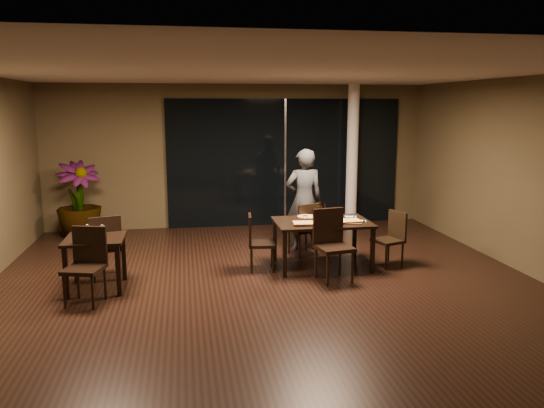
{
  "coord_description": "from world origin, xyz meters",
  "views": [
    {
      "loc": [
        -1.15,
        -7.17,
        2.56
      ],
      "look_at": [
        0.19,
        0.81,
        1.05
      ],
      "focal_mm": 35.0,
      "sensor_mm": 36.0,
      "label": 1
    }
  ],
  "objects": [
    {
      "name": "chair_side_far",
      "position": [
        -2.33,
        0.73,
        0.55
      ],
      "size": [
        0.56,
        0.56,
        0.98
      ],
      "rotation": [
        0.0,
        0.0,
        3.42
      ],
      "color": "black",
      "rests_on": "ground"
    },
    {
      "name": "wall_right",
      "position": [
        4.05,
        0.0,
        1.5
      ],
      "size": [
        0.1,
        8.0,
        3.0
      ],
      "primitive_type": "cube",
      "color": "#483D26",
      "rests_on": "ground"
    },
    {
      "name": "napkin_near",
      "position": [
        1.59,
        0.67,
        0.76
      ],
      "size": [
        0.2,
        0.15,
        0.01
      ],
      "primitive_type": "cube",
      "rotation": [
        0.0,
        0.0,
        -0.29
      ],
      "color": "white",
      "rests_on": "main_table"
    },
    {
      "name": "potted_plant",
      "position": [
        -3.17,
        3.38,
        0.75
      ],
      "size": [
        1.1,
        1.1,
        1.5
      ],
      "primitive_type": "imported",
      "rotation": [
        0.0,
        0.0,
        0.47
      ],
      "color": "#1F4818",
      "rests_on": "ground"
    },
    {
      "name": "tumbler_right",
      "position": [
        1.26,
        0.91,
        0.79
      ],
      "size": [
        0.07,
        0.07,
        0.09
      ],
      "primitive_type": "cylinder",
      "color": "white",
      "rests_on": "main_table"
    },
    {
      "name": "ground",
      "position": [
        0.0,
        0.0,
        0.0
      ],
      "size": [
        8.0,
        8.0,
        0.0
      ],
      "primitive_type": "plane",
      "color": "black",
      "rests_on": "ground"
    },
    {
      "name": "side_napkin",
      "position": [
        -2.38,
        0.09,
        0.76
      ],
      "size": [
        0.21,
        0.17,
        0.01
      ],
      "primitive_type": "cube",
      "rotation": [
        0.0,
        0.0,
        0.42
      ],
      "color": "white",
      "rests_on": "side_table"
    },
    {
      "name": "chair_side_near",
      "position": [
        -2.44,
        -0.19,
        0.56
      ],
      "size": [
        0.57,
        0.57,
        1.0
      ],
      "rotation": [
        0.0,
        0.0,
        -0.28
      ],
      "color": "black",
      "rests_on": "ground"
    },
    {
      "name": "pizza_board_left",
      "position": [
        0.75,
        0.58,
        0.76
      ],
      "size": [
        0.58,
        0.4,
        0.01
      ],
      "primitive_type": "cube",
      "rotation": [
        0.0,
        0.0,
        -0.28
      ],
      "color": "#4B2918",
      "rests_on": "main_table"
    },
    {
      "name": "round_pizza",
      "position": [
        0.83,
        1.12,
        0.76
      ],
      "size": [
        0.31,
        0.31,
        0.01
      ],
      "primitive_type": "cylinder",
      "color": "#B62B14",
      "rests_on": "main_table"
    },
    {
      "name": "tumbler_left",
      "position": [
        0.74,
        0.87,
        0.79
      ],
      "size": [
        0.08,
        0.08,
        0.09
      ],
      "primitive_type": "cylinder",
      "color": "white",
      "rests_on": "main_table"
    },
    {
      "name": "napkin_far",
      "position": [
        1.53,
        1.0,
        0.76
      ],
      "size": [
        0.2,
        0.16,
        0.01
      ],
      "primitive_type": "cube",
      "rotation": [
        0.0,
        0.0,
        -0.37
      ],
      "color": "silver",
      "rests_on": "main_table"
    },
    {
      "name": "wall_back",
      "position": [
        0.0,
        4.05,
        1.5
      ],
      "size": [
        8.0,
        0.1,
        3.0
      ],
      "primitive_type": "cube",
      "color": "#483D26",
      "rests_on": "ground"
    },
    {
      "name": "window_panel",
      "position": [
        1.0,
        3.96,
        1.35
      ],
      "size": [
        5.0,
        0.06,
        2.7
      ],
      "primitive_type": "cube",
      "color": "black",
      "rests_on": "ground"
    },
    {
      "name": "bottle_b",
      "position": [
        1.05,
        0.85,
        0.89
      ],
      "size": [
        0.06,
        0.06,
        0.27
      ],
      "primitive_type": null,
      "color": "black",
      "rests_on": "main_table"
    },
    {
      "name": "chair_main_near",
      "position": [
        0.98,
        0.18,
        0.59
      ],
      "size": [
        0.57,
        0.57,
        1.05
      ],
      "rotation": [
        0.0,
        0.0,
        0.18
      ],
      "color": "black",
      "rests_on": "ground"
    },
    {
      "name": "column",
      "position": [
        2.4,
        3.65,
        1.5
      ],
      "size": [
        0.24,
        0.24,
        3.0
      ],
      "primitive_type": "cylinder",
      "color": "white",
      "rests_on": "ground"
    },
    {
      "name": "oblong_pizza_right",
      "position": [
        1.29,
        0.63,
        0.77
      ],
      "size": [
        0.54,
        0.28,
        0.02
      ],
      "primitive_type": null,
      "rotation": [
        0.0,
        0.0,
        0.07
      ],
      "color": "maroon",
      "rests_on": "pizza_board_right"
    },
    {
      "name": "oblong_pizza_left",
      "position": [
        0.75,
        0.58,
        0.77
      ],
      "size": [
        0.53,
        0.29,
        0.02
      ],
      "primitive_type": null,
      "rotation": [
        0.0,
        0.0,
        -0.1
      ],
      "color": "maroon",
      "rests_on": "pizza_board_left"
    },
    {
      "name": "main_table",
      "position": [
        1.0,
        0.8,
        0.68
      ],
      "size": [
        1.5,
        1.0,
        0.75
      ],
      "color": "black",
      "rests_on": "ground"
    },
    {
      "name": "wine_glass_b",
      "position": [
        -2.29,
        0.3,
        0.83
      ],
      "size": [
        0.08,
        0.08,
        0.17
      ],
      "primitive_type": null,
      "color": "white",
      "rests_on": "side_table"
    },
    {
      "name": "chair_main_far",
      "position": [
        0.89,
        1.47,
        0.52
      ],
      "size": [
        0.55,
        0.55,
        0.92
      ],
      "rotation": [
        0.0,
        0.0,
        3.48
      ],
      "color": "black",
      "rests_on": "ground"
    },
    {
      "name": "ceiling",
      "position": [
        0.0,
        0.0,
        3.02
      ],
      "size": [
        8.0,
        8.0,
        0.04
      ],
      "primitive_type": "cube",
      "color": "silver",
      "rests_on": "wall_back"
    },
    {
      "name": "chair_main_left",
      "position": [
        -0.05,
        0.8,
        0.5
      ],
      "size": [
        0.45,
        0.45,
        0.89
      ],
      "rotation": [
        0.0,
        0.0,
        1.47
      ],
      "color": "black",
      "rests_on": "ground"
    },
    {
      "name": "chair_main_right",
      "position": [
        2.13,
        0.69,
        0.49
      ],
      "size": [
        0.52,
        0.52,
        0.88
      ],
      "rotation": [
        0.0,
        0.0,
        -1.25
      ],
      "color": "black",
      "rests_on": "ground"
    },
    {
      "name": "bottle_a",
      "position": [
        0.99,
        0.89,
        0.89
      ],
      "size": [
        0.06,
        0.06,
        0.28
      ],
      "primitive_type": null,
      "color": "black",
      "rests_on": "main_table"
    },
    {
      "name": "diner",
      "position": [
        0.95,
        1.89,
        0.91
      ],
      "size": [
        0.62,
        0.42,
        1.81
      ],
      "primitive_type": "imported",
      "rotation": [
        0.0,
        0.0,
        3.16
      ],
      "color": "#303235",
      "rests_on": "ground"
    },
    {
      "name": "wall_front",
      "position": [
        0.0,
        -4.05,
        1.5
      ],
      "size": [
        8.0,
        0.1,
        3.0
      ],
      "primitive_type": "cube",
      "color": "#483D26",
      "rests_on": "ground"
    },
    {
      "name": "wine_glass_a",
      "position": [
        -2.5,
        0.37,
        0.83
      ],
      "size": [
        0.07,
        0.07,
        0.17
      ],
      "primitive_type": null,
      "color": "white",
      "rests_on": "side_table"
    },
    {
      "name": "pizza_board_right",
      "position": [
        1.29,
        0.63,
        0.76
      ],
      "size": [
        0.61,
        0.4,
        0.01
      ],
      "primitive_type": "cube",
      "rotation": [
        0.0,
        0.0,
        -0.23
      ],
      "color": "#3F2714",
      "rests_on": "main_table"
    },
    {
      "name": "side_table",
      "position": [
        -2.4,
        0.3,
        0.62
      ],
      "size": [
        0.8,
        0.8,
        0.75
      ],
      "color": "black",
      "rests_on": "ground"
    },
    {
      "name": "bottle_c",
      "position": [
        0.98,
        0.89,
        0.9
      ],
      "size": [
        0.07,
        0.07,
        0.3
      ],
      "primitive_type": null,
      "color": "black",
      "rests_on": "main_table"
    }
  ]
}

